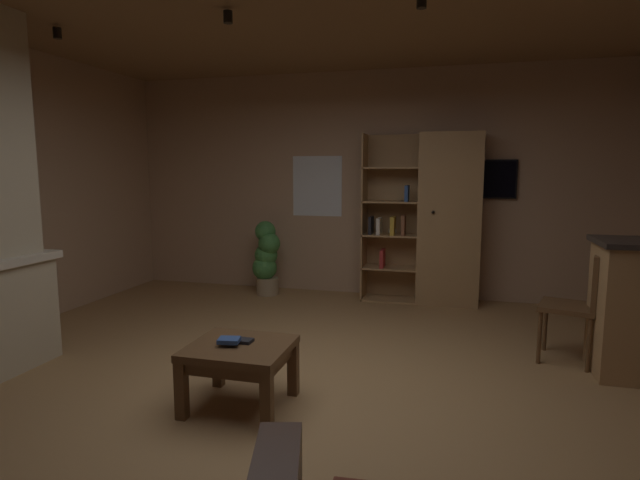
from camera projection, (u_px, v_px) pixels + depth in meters
name	position (u px, v px, depth m)	size (l,w,h in m)	color
floor	(306.00, 394.00, 3.62)	(6.41, 6.12, 0.02)	#A37A4C
wall_back	(375.00, 185.00, 6.38)	(6.53, 0.06, 2.79)	tan
window_pane_back	(317.00, 186.00, 6.54)	(0.65, 0.01, 0.77)	white
bookshelf_cabinet	(441.00, 220.00, 5.96)	(1.37, 0.41, 2.01)	#A87F51
coffee_table	(240.00, 357.00, 3.37)	(0.66, 0.60, 0.43)	brown
table_book_0	(244.00, 341.00, 3.40)	(0.12, 0.09, 0.02)	black
table_book_1	(229.00, 340.00, 3.34)	(0.14, 0.11, 0.03)	#2D4C8C
dining_chair	(579.00, 300.00, 4.13)	(0.52, 0.52, 0.92)	brown
potted_floor_plant	(266.00, 257.00, 6.45)	(0.37, 0.32, 0.94)	#9E896B
wall_mounted_tv	(481.00, 179.00, 5.99)	(0.81, 0.06, 0.45)	black
track_light_spot_0	(57.00, 33.00, 4.28)	(0.07, 0.07, 0.09)	black
track_light_spot_1	(228.00, 17.00, 3.83)	(0.07, 0.07, 0.09)	black
track_light_spot_2	(422.00, 1.00, 3.48)	(0.07, 0.07, 0.09)	black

